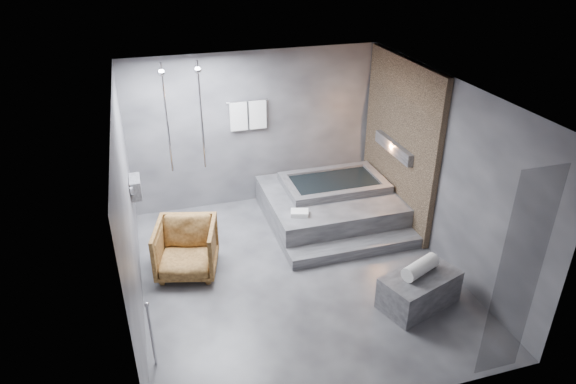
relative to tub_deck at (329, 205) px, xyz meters
name	(u,v)px	position (x,y,z in m)	size (l,w,h in m)	color
room	(320,159)	(-0.65, -1.21, 1.48)	(5.00, 5.04, 2.82)	#2F2F31
tub_deck	(329,205)	(0.00, 0.00, 0.00)	(2.20, 2.00, 0.50)	#343437
tub_step	(355,248)	(0.00, -1.18, -0.16)	(2.20, 0.36, 0.18)	#343437
concrete_bench	(419,290)	(0.33, -2.56, -0.01)	(1.07, 0.59, 0.48)	#343437
driftwood_chair	(186,249)	(-2.60, -0.90, 0.15)	(0.86, 0.89, 0.81)	#492D12
rolled_towel	(420,267)	(0.33, -2.52, 0.33)	(0.21, 0.21, 0.57)	white
deck_towel	(300,213)	(-0.75, -0.60, 0.29)	(0.28, 0.21, 0.07)	white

